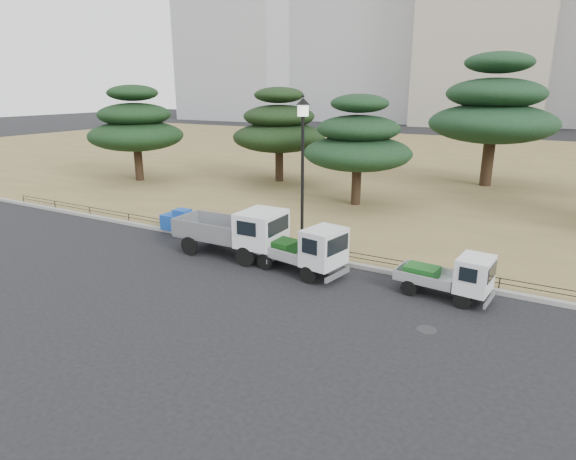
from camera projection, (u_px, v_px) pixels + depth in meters
The scene contains 14 objects.
ground at pixel (262, 276), 18.23m from camera, with size 220.00×220.00×0.00m, color black.
lawn at pixel (442, 165), 43.77m from camera, with size 120.00×56.00×0.15m, color olive.
curb at pixel (295, 254), 20.38m from camera, with size 120.00×0.25×0.16m, color gray.
truck_large at pixel (236, 229), 20.11m from camera, with size 4.80×1.98×2.09m.
truck_kei_front at pixel (305, 249), 18.27m from camera, with size 3.84×2.14×1.92m.
truck_kei_rear at pixel (451, 276), 16.11m from camera, with size 3.17×1.58×1.60m.
street_lamp at pixel (303, 151), 19.31m from camera, with size 0.57×0.57×6.33m.
pipe_fence at pixel (297, 245), 20.40m from camera, with size 38.00×0.04×0.40m.
tarp_pile at pixel (180, 221), 23.63m from camera, with size 1.60×1.18×1.05m.
manhole at pixel (427, 330), 14.17m from camera, with size 0.60×0.60×0.01m, color #2D2D30.
pine_west_far at pixel (135, 126), 35.17m from camera, with size 6.85×6.85×6.92m.
pine_west_near at pixel (279, 128), 34.89m from camera, with size 6.77×6.77×6.77m.
pine_center_left at pixel (358, 142), 27.74m from camera, with size 6.28×6.28×6.38m.
pine_center_right at pixel (494, 110), 32.87m from camera, with size 8.51×8.51×9.03m.
Camera 1 is at (9.19, -14.32, 6.86)m, focal length 30.00 mm.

